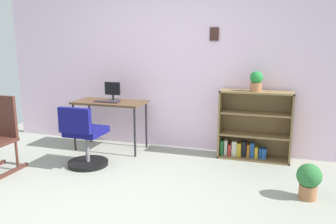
# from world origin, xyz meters

# --- Properties ---
(ground_plane) EXTENTS (6.24, 6.24, 0.00)m
(ground_plane) POSITION_xyz_m (0.00, 0.00, 0.00)
(ground_plane) COLOR gray
(wall_back) EXTENTS (5.20, 0.12, 2.46)m
(wall_back) POSITION_xyz_m (0.00, 2.15, 1.23)
(wall_back) COLOR silver
(wall_back) RESTS_ON ground_plane
(desk) EXTENTS (1.04, 0.52, 0.73)m
(desk) POSITION_xyz_m (-0.69, 1.73, 0.66)
(desk) COLOR brown
(desk) RESTS_ON ground_plane
(monitor) EXTENTS (0.24, 0.19, 0.27)m
(monitor) POSITION_xyz_m (-0.67, 1.80, 0.85)
(monitor) COLOR #262628
(monitor) RESTS_ON desk
(keyboard) EXTENTS (0.37, 0.13, 0.02)m
(keyboard) POSITION_xyz_m (-0.68, 1.65, 0.73)
(keyboard) COLOR #34252E
(keyboard) RESTS_ON desk
(office_chair) EXTENTS (0.52, 0.55, 0.81)m
(office_chair) POSITION_xyz_m (-0.67, 0.96, 0.35)
(office_chair) COLOR black
(office_chair) RESTS_ON ground_plane
(bookshelf_low) EXTENTS (0.96, 0.30, 0.94)m
(bookshelf_low) POSITION_xyz_m (1.35, 1.96, 0.42)
(bookshelf_low) COLOR olive
(bookshelf_low) RESTS_ON ground_plane
(potted_plant_on_shelf) EXTENTS (0.17, 0.17, 0.27)m
(potted_plant_on_shelf) POSITION_xyz_m (1.36, 1.90, 1.08)
(potted_plant_on_shelf) COLOR #9E6642
(potted_plant_on_shelf) RESTS_ON bookshelf_low
(potted_plant_floor) EXTENTS (0.25, 0.25, 0.38)m
(potted_plant_floor) POSITION_xyz_m (1.99, 0.84, 0.21)
(potted_plant_floor) COLOR #9E6642
(potted_plant_floor) RESTS_ON ground_plane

